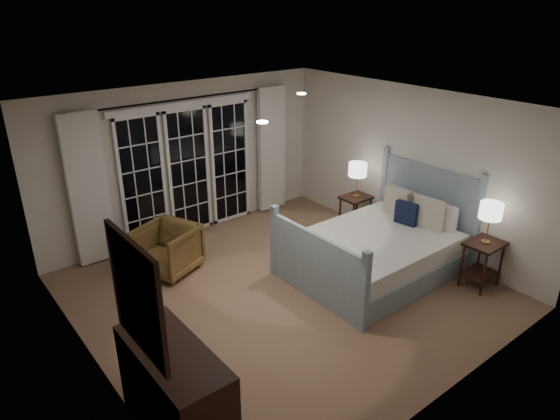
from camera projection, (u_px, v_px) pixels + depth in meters
floor at (283, 291)px, 6.79m from camera, size 5.00×5.00×0.00m
ceiling at (283, 108)px, 5.81m from camera, size 5.00×5.00×0.00m
wall_left at (84, 268)px, 4.87m from camera, size 0.02×5.00×2.50m
wall_right at (408, 168)px, 7.73m from camera, size 0.02×5.00×2.50m
wall_back at (187, 160)px, 8.10m from camera, size 5.00×0.02×2.50m
wall_front at (456, 290)px, 4.50m from camera, size 5.00×0.02×2.50m
french_doors at (189, 170)px, 8.13m from camera, size 2.50×0.04×2.20m
curtain_rod at (185, 99)px, 7.63m from camera, size 3.50×0.03×0.03m
curtain_left at (88, 190)px, 7.11m from camera, size 0.55×0.10×2.25m
curtain_right at (272, 150)px, 9.00m from camera, size 0.55×0.10×2.25m
downlight_a at (302, 94)px, 6.70m from camera, size 0.12×0.12×0.01m
downlight_b at (262, 122)px, 5.18m from camera, size 0.12×0.12×0.01m
bed at (377, 250)px, 7.16m from camera, size 2.36×1.70×1.38m
nightstand_left at (483, 257)px, 6.76m from camera, size 0.51×0.41×0.66m
nightstand_right at (355, 208)px, 8.39m from camera, size 0.48×0.39×0.63m
lamp_left at (491, 211)px, 6.49m from camera, size 0.30×0.30×0.57m
lamp_right at (358, 170)px, 8.12m from camera, size 0.30×0.30×0.58m
armchair at (168, 249)px, 7.15m from camera, size 1.01×1.00×0.71m
dresser at (176, 392)px, 4.43m from camera, size 0.55×1.28×0.91m
mirror at (137, 296)px, 3.87m from camera, size 0.05×0.85×1.00m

